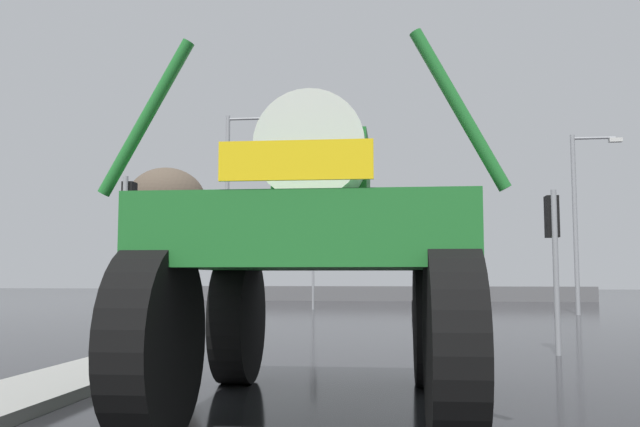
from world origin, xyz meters
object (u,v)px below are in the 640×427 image
object	(u,v)px
traffic_signal_near_left	(128,223)
streetlight_far_right	(579,213)
sedan_ahead	(440,298)
bare_tree_left	(166,202)
oversize_sprayer	(320,257)
traffic_signal_near_right	(553,235)
streetlight_far_left	(231,202)
traffic_signal_far_left	(314,244)

from	to	relation	value
traffic_signal_near_left	streetlight_far_right	distance (m)	19.26
sedan_ahead	traffic_signal_near_left	distance (m)	13.90
bare_tree_left	oversize_sprayer	bearing A→B (deg)	-64.89
sedan_ahead	traffic_signal_near_right	world-z (taller)	traffic_signal_near_right
traffic_signal_near_left	streetlight_far_left	size ratio (longest dim) A/B	0.44
bare_tree_left	traffic_signal_near_left	bearing A→B (deg)	-75.03
traffic_signal_near_left	traffic_signal_near_right	world-z (taller)	traffic_signal_near_left
traffic_signal_far_left	bare_tree_left	bearing A→B (deg)	-122.32
traffic_signal_near_right	streetlight_far_right	distance (m)	14.83
sedan_ahead	streetlight_far_right	bearing A→B (deg)	-69.34
streetlight_far_left	streetlight_far_right	distance (m)	14.16
traffic_signal_far_left	streetlight_far_left	bearing A→B (deg)	-127.63
traffic_signal_near_left	traffic_signal_far_left	bearing A→B (deg)	83.94
oversize_sprayer	streetlight_far_right	size ratio (longest dim) A/B	0.75
oversize_sprayer	bare_tree_left	distance (m)	18.08
sedan_ahead	streetlight_far_left	size ratio (longest dim) A/B	0.51
sedan_ahead	streetlight_far_left	xyz separation A→B (m)	(-8.44, 1.92, 3.89)
traffic_signal_far_left	streetlight_far_left	xyz separation A→B (m)	(-2.99, -3.88, 1.59)
traffic_signal_far_left	oversize_sprayer	bearing A→B (deg)	-82.68
streetlight_far_left	oversize_sprayer	bearing A→B (deg)	-72.95
streetlight_far_right	bare_tree_left	world-z (taller)	streetlight_far_right
traffic_signal_far_left	traffic_signal_near_left	bearing A→B (deg)	-96.06
traffic_signal_near_left	traffic_signal_near_right	size ratio (longest dim) A/B	1.13
sedan_ahead	bare_tree_left	size ratio (longest dim) A/B	0.76
traffic_signal_far_left	sedan_ahead	bearing A→B (deg)	-46.83
traffic_signal_near_right	sedan_ahead	bearing A→B (deg)	97.65
traffic_signal_near_right	streetlight_far_left	size ratio (longest dim) A/B	0.39
sedan_ahead	streetlight_far_right	distance (m)	7.06
streetlight_far_left	bare_tree_left	bearing A→B (deg)	-115.32
oversize_sprayer	bare_tree_left	xyz separation A→B (m)	(-7.60, 16.21, 2.50)
oversize_sprayer	bare_tree_left	world-z (taller)	bare_tree_left
oversize_sprayer	traffic_signal_far_left	xyz separation A→B (m)	(-3.01, 23.46, 1.24)
sedan_ahead	traffic_signal_near_left	world-z (taller)	traffic_signal_near_left
traffic_signal_near_left	bare_tree_left	size ratio (longest dim) A/B	0.66
oversize_sprayer	traffic_signal_near_right	world-z (taller)	oversize_sprayer
traffic_signal_near_right	bare_tree_left	world-z (taller)	bare_tree_left
traffic_signal_far_left	streetlight_far_right	bearing A→B (deg)	-16.61
oversize_sprayer	streetlight_far_left	distance (m)	20.67
bare_tree_left	streetlight_far_left	bearing A→B (deg)	64.68
traffic_signal_near_right	traffic_signal_far_left	xyz separation A→B (m)	(-7.01, 17.46, 0.65)
sedan_ahead	traffic_signal_far_left	bearing A→B (deg)	40.28
sedan_ahead	traffic_signal_near_right	xyz separation A→B (m)	(1.57, -11.66, 1.65)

